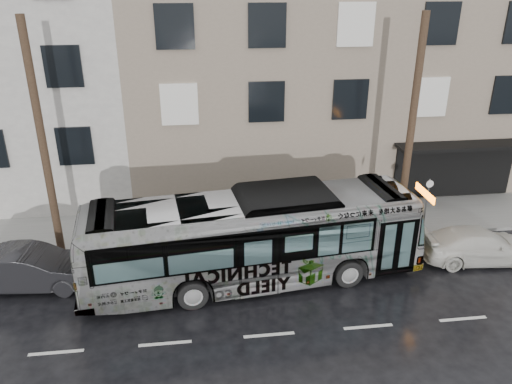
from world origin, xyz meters
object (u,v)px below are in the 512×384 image
(sign_post, at_px, (426,205))
(dark_sedan, at_px, (31,268))
(utility_pole_rear, at_px, (43,145))
(white_sedan, at_px, (479,245))
(bus, at_px, (253,238))
(utility_pole_front, at_px, (411,131))

(sign_post, xyz_separation_m, dark_sedan, (-15.60, -2.11, -0.60))
(sign_post, bearing_deg, utility_pole_rear, 180.00)
(utility_pole_rear, xyz_separation_m, sign_post, (15.10, 0.00, -3.30))
(sign_post, bearing_deg, white_sedan, -63.60)
(utility_pole_rear, distance_m, sign_post, 15.46)
(bus, height_order, dark_sedan, bus)
(sign_post, xyz_separation_m, white_sedan, (1.17, -2.36, -0.69))
(utility_pole_front, xyz_separation_m, white_sedan, (2.27, -2.36, -3.99))
(utility_pole_front, distance_m, utility_pole_rear, 14.00)
(utility_pole_front, bearing_deg, sign_post, 0.00)
(white_sedan, bearing_deg, bus, 95.41)
(utility_pole_front, height_order, utility_pole_rear, same)
(sign_post, distance_m, dark_sedan, 15.75)
(utility_pole_rear, relative_size, bus, 0.74)
(utility_pole_front, xyz_separation_m, bus, (-6.62, -2.60, -2.95))
(white_sedan, bearing_deg, utility_pole_front, 47.74)
(sign_post, xyz_separation_m, bus, (-7.72, -2.60, 0.35))
(bus, relative_size, dark_sedan, 2.68)
(utility_pole_front, bearing_deg, bus, -158.54)
(utility_pole_front, height_order, white_sedan, utility_pole_front)
(dark_sedan, bearing_deg, sign_post, -77.62)
(white_sedan, bearing_deg, sign_post, 30.21)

